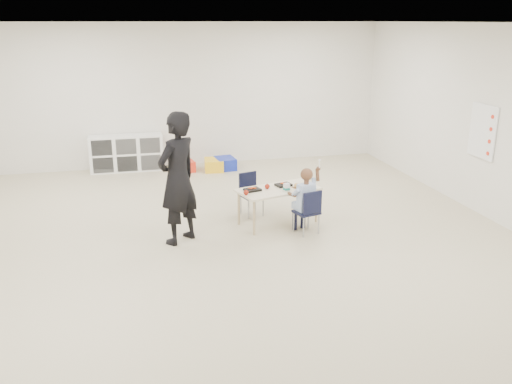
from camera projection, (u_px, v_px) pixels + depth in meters
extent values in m
plane|color=beige|center=(228.00, 250.00, 6.97)|extent=(9.00, 9.00, 0.00)
plane|color=white|center=(224.00, 23.00, 6.12)|extent=(9.00, 9.00, 0.00)
cube|color=white|center=(185.00, 96.00, 10.72)|extent=(8.00, 0.02, 2.80)
cube|color=white|center=(414.00, 360.00, 2.38)|extent=(8.00, 0.02, 2.80)
cube|color=white|center=(512.00, 129.00, 7.44)|extent=(0.02, 9.00, 2.80)
cube|color=#F3E4C2|center=(278.00, 189.00, 7.74)|extent=(1.27, 0.87, 0.03)
cube|color=black|center=(283.00, 185.00, 7.85)|extent=(0.25, 0.21, 0.03)
cube|color=black|center=(252.00, 190.00, 7.63)|extent=(0.25, 0.21, 0.03)
cube|color=white|center=(287.00, 187.00, 7.63)|extent=(0.09, 0.09, 0.10)
ellipsoid|color=tan|center=(297.00, 185.00, 7.76)|extent=(0.09, 0.09, 0.07)
sphere|color=maroon|center=(267.00, 186.00, 7.71)|extent=(0.07, 0.07, 0.07)
sphere|color=maroon|center=(246.00, 192.00, 7.44)|extent=(0.07, 0.07, 0.07)
cube|color=white|center=(127.00, 153.00, 10.56)|extent=(1.40, 0.40, 0.70)
cube|color=white|center=(483.00, 131.00, 8.04)|extent=(0.02, 0.60, 0.80)
imported|color=black|center=(178.00, 179.00, 6.99)|extent=(0.76, 0.73, 1.75)
cube|color=red|center=(185.00, 166.00, 10.60)|extent=(0.41, 0.48, 0.21)
cube|color=yellow|center=(214.00, 165.00, 10.63)|extent=(0.41, 0.50, 0.23)
cube|color=#1629AB|center=(225.00, 163.00, 10.73)|extent=(0.41, 0.50, 0.23)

